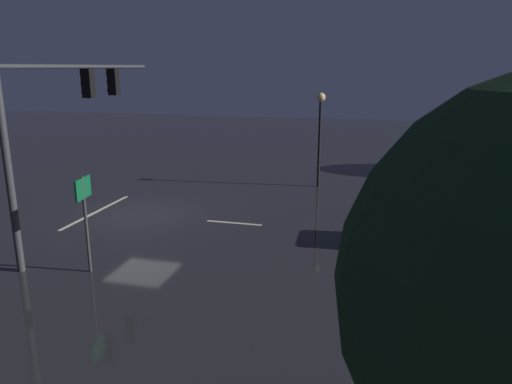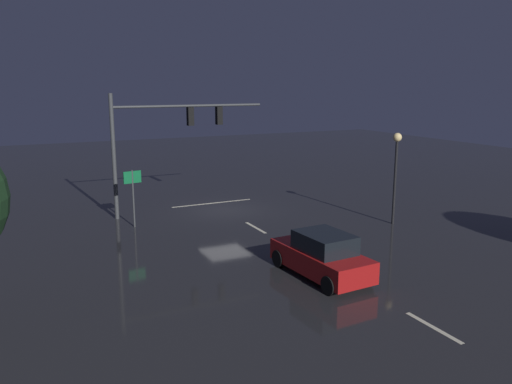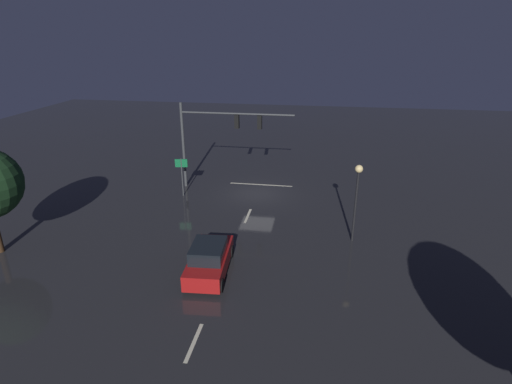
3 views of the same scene
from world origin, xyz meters
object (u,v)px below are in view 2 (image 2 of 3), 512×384
(street_lamp_left_kerb, at_px, (396,160))
(route_sign, at_px, (133,186))
(car_approaching, at_px, (322,256))
(traffic_signal_assembly, at_px, (165,130))

(street_lamp_left_kerb, relative_size, route_sign, 1.61)
(car_approaching, distance_m, route_sign, 10.97)
(street_lamp_left_kerb, xyz_separation_m, route_sign, (12.06, -5.18, -1.22))
(street_lamp_left_kerb, height_order, route_sign, street_lamp_left_kerb)
(traffic_signal_assembly, bearing_deg, route_sign, 41.35)
(car_approaching, relative_size, street_lamp_left_kerb, 0.96)
(car_approaching, bearing_deg, route_sign, -64.40)
(street_lamp_left_kerb, bearing_deg, route_sign, -23.26)
(route_sign, bearing_deg, traffic_signal_assembly, -138.65)
(car_approaching, xyz_separation_m, street_lamp_left_kerb, (-7.36, -4.64, 2.50))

